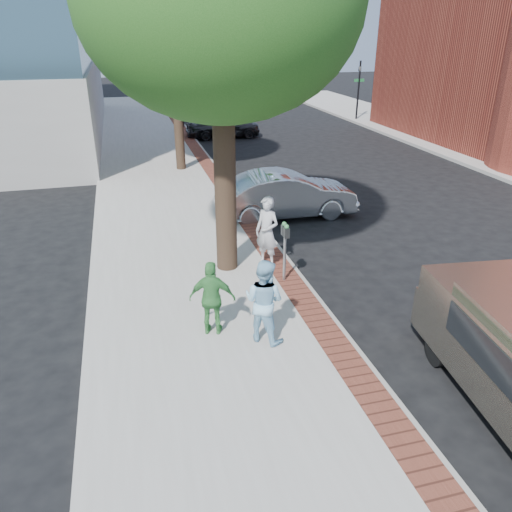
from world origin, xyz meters
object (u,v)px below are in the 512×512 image
object	(u,v)px
person_gray	(267,232)
sedan_silver	(286,195)
bg_car	(223,125)
person_officer	(264,301)
person_green	(212,298)
parking_meter	(285,240)

from	to	relation	value
person_gray	sedan_silver	bearing A→B (deg)	118.55
sedan_silver	bg_car	bearing A→B (deg)	-1.51
person_officer	bg_car	world-z (taller)	person_officer
person_gray	bg_car	distance (m)	17.26
sedan_silver	bg_car	size ratio (longest dim) A/B	1.09
person_green	bg_car	world-z (taller)	person_green
parking_meter	bg_car	bearing A→B (deg)	83.09
parking_meter	person_gray	size ratio (longest dim) A/B	0.82
sedan_silver	person_officer	bearing A→B (deg)	159.68
sedan_silver	parking_meter	bearing A→B (deg)	162.52
person_gray	parking_meter	bearing A→B (deg)	-26.88
bg_car	person_gray	bearing A→B (deg)	172.61
parking_meter	sedan_silver	size ratio (longest dim) A/B	0.32
person_green	sedan_silver	world-z (taller)	person_green
sedan_silver	person_gray	bearing A→B (deg)	156.09
parking_meter	sedan_silver	xyz separation A→B (m)	(1.57, 4.66, -0.46)
parking_meter	person_green	world-z (taller)	person_green
person_officer	parking_meter	bearing A→B (deg)	-72.47
parking_meter	person_green	bearing A→B (deg)	-139.00
bg_car	parking_meter	bearing A→B (deg)	173.53
person_green	person_gray	bearing A→B (deg)	-106.96
person_green	bg_car	distance (m)	20.29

